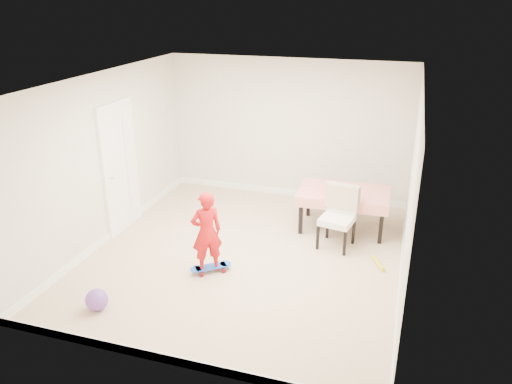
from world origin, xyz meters
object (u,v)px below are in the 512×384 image
(dining_table, at_px, (343,210))
(dining_chair, at_px, (337,218))
(skateboard, at_px, (211,269))
(child, at_px, (207,235))
(balloon, at_px, (97,300))

(dining_table, xyz_separation_m, dining_chair, (-0.00, -0.66, 0.15))
(skateboard, relative_size, child, 0.50)
(skateboard, relative_size, balloon, 2.12)
(dining_table, bearing_deg, dining_chair, -92.14)
(dining_table, height_order, child, child)
(dining_table, bearing_deg, balloon, -130.52)
(dining_chair, bearing_deg, dining_table, 100.06)
(child, distance_m, balloon, 1.64)
(skateboard, distance_m, balloon, 1.61)
(dining_table, xyz_separation_m, child, (-1.60, -1.96, 0.25))
(skateboard, bearing_deg, dining_chair, 2.37)
(child, bearing_deg, dining_table, -167.39)
(dining_table, height_order, skateboard, dining_table)
(dining_table, bearing_deg, child, -130.92)
(skateboard, bearing_deg, dining_table, 14.17)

